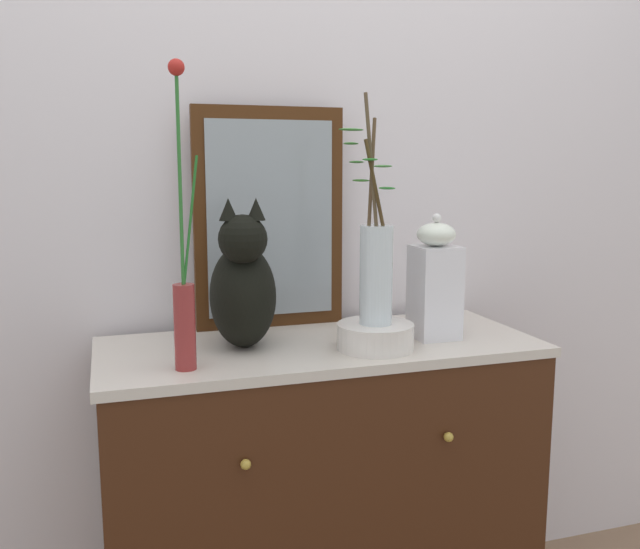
% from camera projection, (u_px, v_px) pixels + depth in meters
% --- Properties ---
extents(wall_back, '(4.40, 0.08, 2.60)m').
position_uv_depth(wall_back, '(288.00, 183.00, 2.00)').
color(wall_back, silver).
rests_on(wall_back, ground_plane).
extents(sideboard, '(1.14, 0.50, 0.89)m').
position_uv_depth(sideboard, '(320.00, 501.00, 1.84)').
color(sideboard, '#3E1F0F').
rests_on(sideboard, ground_plane).
extents(mirror_leaning, '(0.43, 0.03, 0.62)m').
position_uv_depth(mirror_leaning, '(270.00, 219.00, 1.90)').
color(mirror_leaning, '#43230D').
rests_on(mirror_leaning, sideboard).
extents(cat_sitting, '(0.20, 0.43, 0.38)m').
position_uv_depth(cat_sitting, '(243.00, 287.00, 1.70)').
color(cat_sitting, black).
rests_on(cat_sitting, sideboard).
extents(vase_slim_green, '(0.07, 0.05, 0.68)m').
position_uv_depth(vase_slim_green, '(184.00, 297.00, 1.51)').
color(vase_slim_green, maroon).
rests_on(vase_slim_green, sideboard).
extents(bowl_porcelain, '(0.19, 0.19, 0.07)m').
position_uv_depth(bowl_porcelain, '(375.00, 336.00, 1.70)').
color(bowl_porcelain, silver).
rests_on(bowl_porcelain, sideboard).
extents(vase_glass_clear, '(0.15, 0.21, 0.57)m').
position_uv_depth(vase_glass_clear, '(375.00, 265.00, 1.67)').
color(vase_glass_clear, silver).
rests_on(vase_glass_clear, bowl_porcelain).
extents(jar_lidded_porcelain, '(0.11, 0.11, 0.33)m').
position_uv_depth(jar_lidded_porcelain, '(435.00, 282.00, 1.80)').
color(jar_lidded_porcelain, white).
rests_on(jar_lidded_porcelain, sideboard).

